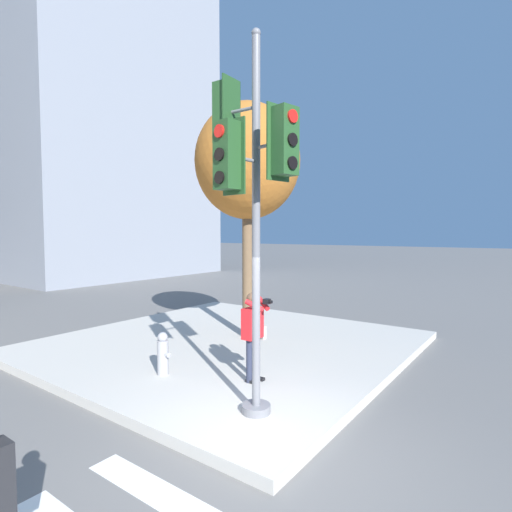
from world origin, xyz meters
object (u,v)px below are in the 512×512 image
at_px(traffic_signal_pole, 248,175).
at_px(fire_hydrant, 163,354).
at_px(street_tree, 248,163).
at_px(person_photographer, 254,328).

height_order(traffic_signal_pole, fire_hydrant, traffic_signal_pole).
bearing_deg(street_tree, traffic_signal_pole, -142.69).
relative_size(traffic_signal_pole, person_photographer, 3.46).
bearing_deg(traffic_signal_pole, street_tree, 37.31).
bearing_deg(fire_hydrant, traffic_signal_pole, -100.17).
relative_size(traffic_signal_pole, fire_hydrant, 6.89).
height_order(person_photographer, fire_hydrant, person_photographer).
distance_m(traffic_signal_pole, street_tree, 4.53).
xyz_separation_m(person_photographer, fire_hydrant, (-0.75, 1.58, -0.56)).
bearing_deg(traffic_signal_pole, person_photographer, 33.32).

